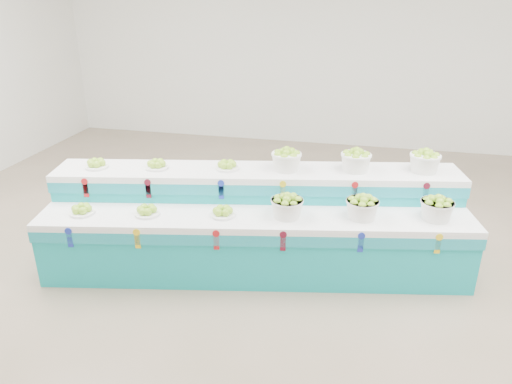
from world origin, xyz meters
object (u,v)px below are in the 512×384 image
Objects in this scene: basket_lower_left at (287,206)px; plate_upper_mid at (157,164)px; basket_upper_right at (425,161)px; display_stand at (256,222)px.

plate_upper_mid reaches higher than basket_lower_left.
basket_lower_left is 1.00× the size of basket_upper_right.
display_stand is 1.27m from plate_upper_mid.
basket_upper_right is (1.36, 0.83, 0.30)m from basket_lower_left.
display_stand is 0.54m from basket_lower_left.
plate_upper_mid is 0.79× the size of basket_upper_right.
plate_upper_mid reaches higher than display_stand.
display_stand is 17.24× the size of plate_upper_mid.
basket_upper_right is (1.73, 0.62, 0.63)m from display_stand.
basket_upper_right is (2.87, 0.56, 0.07)m from plate_upper_mid.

